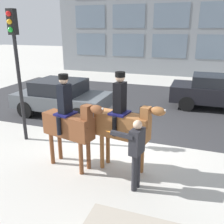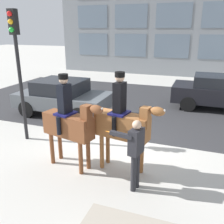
{
  "view_description": "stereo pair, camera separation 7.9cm",
  "coord_description": "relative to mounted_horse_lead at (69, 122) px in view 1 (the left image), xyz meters",
  "views": [
    {
      "loc": [
        2.33,
        -6.87,
        3.54
      ],
      "look_at": [
        0.24,
        -0.89,
        1.41
      ],
      "focal_mm": 40.0,
      "sensor_mm": 36.0,
      "label": 1
    },
    {
      "loc": [
        2.4,
        -6.84,
        3.54
      ],
      "look_at": [
        0.24,
        -0.89,
        1.41
      ],
      "focal_mm": 40.0,
      "sensor_mm": 36.0,
      "label": 2
    }
  ],
  "objects": [
    {
      "name": "street_car_near_lane",
      "position": [
        -2.43,
        3.73,
        -0.49
      ],
      "size": [
        3.94,
        2.05,
        1.48
      ],
      "color": "#51565B",
      "rests_on": "ground_plane"
    },
    {
      "name": "mounted_horse_lead",
      "position": [
        0.0,
        0.0,
        0.0
      ],
      "size": [
        1.84,
        0.73,
        2.49
      ],
      "rotation": [
        0.0,
        0.0,
        -0.22
      ],
      "color": "brown",
      "rests_on": "ground_plane"
    },
    {
      "name": "mounted_horse_companion",
      "position": [
        1.35,
        0.27,
        0.06
      ],
      "size": [
        1.85,
        0.67,
        2.58
      ],
      "rotation": [
        0.0,
        0.0,
        -0.17
      ],
      "color": "brown",
      "rests_on": "ground_plane"
    },
    {
      "name": "road_surface",
      "position": [
        0.66,
        6.38,
        -1.26
      ],
      "size": [
        18.31,
        8.5,
        0.01
      ],
      "color": "#2D2D30",
      "rests_on": "ground_plane"
    },
    {
      "name": "traffic_light",
      "position": [
        -2.27,
        1.03,
        1.46
      ],
      "size": [
        0.24,
        0.29,
        4.07
      ],
      "color": "black",
      "rests_on": "ground_plane"
    },
    {
      "name": "ground_plane",
      "position": [
        0.66,
        1.63,
        -1.26
      ],
      "size": [
        80.0,
        80.0,
        0.0
      ],
      "primitive_type": "plane",
      "color": "#B2AFA8"
    },
    {
      "name": "pedestrian_bystander",
      "position": [
        1.85,
        -0.4,
        -0.26
      ],
      "size": [
        0.89,
        0.44,
        1.69
      ],
      "rotation": [
        0.0,
        0.0,
        2.93
      ],
      "color": "#232328",
      "rests_on": "ground_plane"
    },
    {
      "name": "street_car_far_lane",
      "position": [
        3.84,
        6.79,
        -0.46
      ],
      "size": [
        4.07,
        1.96,
        1.53
      ],
      "color": "black",
      "rests_on": "ground_plane"
    }
  ]
}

